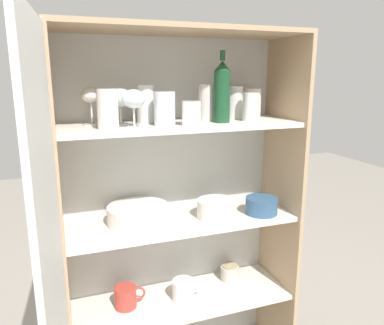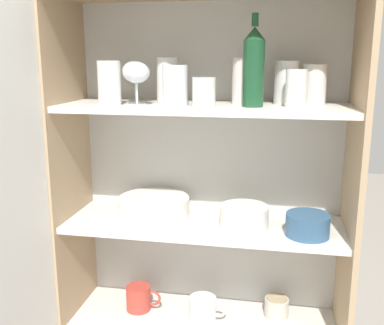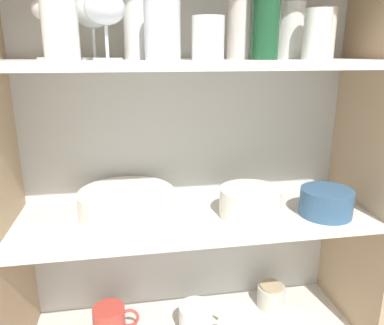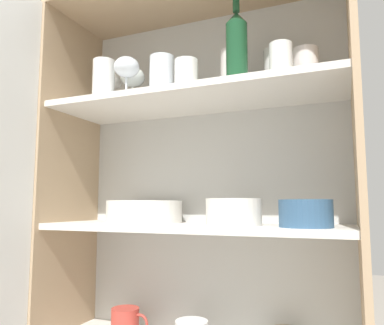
{
  "view_description": "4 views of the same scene",
  "coord_description": "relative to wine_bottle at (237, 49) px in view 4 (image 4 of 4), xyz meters",
  "views": [
    {
      "loc": [
        -0.46,
        -1.24,
        1.33
      ],
      "look_at": [
        0.05,
        0.17,
        0.98
      ],
      "focal_mm": 35.0,
      "sensor_mm": 36.0,
      "label": 1
    },
    {
      "loc": [
        0.23,
        -1.28,
        1.29
      ],
      "look_at": [
        -0.05,
        0.2,
        0.94
      ],
      "focal_mm": 42.0,
      "sensor_mm": 36.0,
      "label": 2
    },
    {
      "loc": [
        -0.16,
        -0.76,
        1.16
      ],
      "look_at": [
        -0.01,
        0.16,
        0.89
      ],
      "focal_mm": 35.0,
      "sensor_mm": 36.0,
      "label": 3
    },
    {
      "loc": [
        0.44,
        -0.92,
        0.8
      ],
      "look_at": [
        -0.0,
        0.15,
        0.94
      ],
      "focal_mm": 35.0,
      "sensor_mm": 36.0,
      "label": 4
    }
  ],
  "objects": [
    {
      "name": "cupboard_back_panel",
      "position": [
        -0.16,
        0.2,
        -0.53
      ],
      "size": [
        0.97,
        0.02,
        1.48
      ],
      "primitive_type": "cube",
      "color": "silver",
      "rests_on": "ground_plane"
    },
    {
      "name": "cupboard_side_left",
      "position": [
        -0.63,
        0.04,
        -0.53
      ],
      "size": [
        0.02,
        0.34,
        1.48
      ],
      "primitive_type": "cube",
      "color": "tan",
      "rests_on": "ground_plane"
    },
    {
      "name": "cupboard_side_right",
      "position": [
        0.32,
        0.04,
        -0.53
      ],
      "size": [
        0.02,
        0.34,
        1.48
      ],
      "primitive_type": "cube",
      "color": "tan",
      "rests_on": "ground_plane"
    },
    {
      "name": "shelf_board_middle",
      "position": [
        -0.16,
        0.04,
        -0.53
      ],
      "size": [
        0.93,
        0.3,
        0.02
      ],
      "primitive_type": "cube",
      "color": "silver"
    },
    {
      "name": "shelf_board_upper",
      "position": [
        -0.16,
        0.04,
        -0.13
      ],
      "size": [
        0.93,
        0.3,
        0.02
      ],
      "primitive_type": "cube",
      "color": "silver"
    },
    {
      "name": "tumbler_glass_0",
      "position": [
        -0.24,
        -0.02,
        -0.06
      ],
      "size": [
        0.08,
        0.08,
        0.13
      ],
      "color": "white",
      "rests_on": "shelf_board_upper"
    },
    {
      "name": "tumbler_glass_1",
      "position": [
        0.13,
        0.0,
        -0.06
      ],
      "size": [
        0.06,
        0.06,
        0.11
      ],
      "color": "white",
      "rests_on": "shelf_board_upper"
    },
    {
      "name": "tumbler_glass_2",
      "position": [
        -0.45,
        -0.04,
        -0.05
      ],
      "size": [
        0.07,
        0.07,
        0.14
      ],
      "color": "white",
      "rests_on": "shelf_board_upper"
    },
    {
      "name": "tumbler_glass_3",
      "position": [
        -0.29,
        0.08,
        -0.05
      ],
      "size": [
        0.07,
        0.07,
        0.15
      ],
      "color": "white",
      "rests_on": "shelf_board_upper"
    },
    {
      "name": "tumbler_glass_4",
      "position": [
        0.1,
        0.09,
        -0.05
      ],
      "size": [
        0.08,
        0.08,
        0.14
      ],
      "color": "white",
      "rests_on": "shelf_board_upper"
    },
    {
      "name": "tumbler_glass_5",
      "position": [
        -0.14,
        -0.05,
        -0.08
      ],
      "size": [
        0.07,
        0.07,
        0.09
      ],
      "color": "white",
      "rests_on": "shelf_board_upper"
    },
    {
      "name": "tumbler_glass_6",
      "position": [
        0.19,
        0.09,
        -0.06
      ],
      "size": [
        0.08,
        0.08,
        0.13
      ],
      "color": "silver",
      "rests_on": "shelf_board_upper"
    },
    {
      "name": "tumbler_glass_7",
      "position": [
        -0.04,
        0.07,
        -0.05
      ],
      "size": [
        0.07,
        0.07,
        0.15
      ],
      "color": "silver",
      "rests_on": "shelf_board_upper"
    },
    {
      "name": "wine_glass_0",
      "position": [
        -0.49,
        0.08,
        -0.02
      ],
      "size": [
        0.07,
        0.07,
        0.14
      ],
      "color": "white",
      "rests_on": "shelf_board_upper"
    },
    {
      "name": "wine_glass_1",
      "position": [
        -0.36,
        -0.04,
        -0.02
      ],
      "size": [
        0.08,
        0.08,
        0.14
      ],
      "color": "white",
      "rests_on": "shelf_board_upper"
    },
    {
      "name": "wine_glass_2",
      "position": [
        -0.39,
        0.05,
        -0.02
      ],
      "size": [
        0.09,
        0.09,
        0.14
      ],
      "color": "white",
      "rests_on": "shelf_board_upper"
    },
    {
      "name": "wine_bottle",
      "position": [
        0.0,
        0.0,
        0.0
      ],
      "size": [
        0.06,
        0.06,
        0.28
      ],
      "color": "#194728",
      "rests_on": "shelf_board_upper"
    },
    {
      "name": "plate_stack_white",
      "position": [
        -0.34,
        0.05,
        -0.49
      ],
      "size": [
        0.25,
        0.25,
        0.07
      ],
      "color": "white",
      "rests_on": "shelf_board_middle"
    },
    {
      "name": "mixing_bowl_large",
      "position": [
        -0.02,
        0.0,
        -0.48
      ],
      "size": [
        0.16,
        0.16,
        0.08
      ],
      "color": "silver",
      "rests_on": "shelf_board_middle"
    },
    {
      "name": "serving_bowl_small",
      "position": [
        0.18,
        -0.03,
        -0.48
      ],
      "size": [
        0.14,
        0.14,
        0.07
      ],
      "color": "#33567A",
      "rests_on": "shelf_board_middle"
    },
    {
      "name": "coffee_mug_extra_1",
      "position": [
        -0.4,
        0.05,
        -0.85
      ],
      "size": [
        0.13,
        0.09,
        0.09
      ],
      "color": "#BC3D33",
      "rests_on": "shelf_board_lower"
    }
  ]
}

